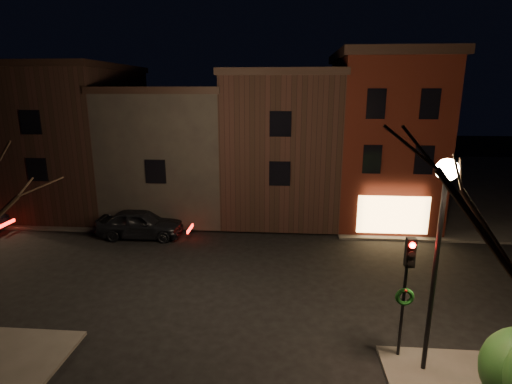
% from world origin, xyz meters
% --- Properties ---
extents(ground, '(120.00, 120.00, 0.00)m').
position_xyz_m(ground, '(0.00, 0.00, 0.00)').
color(ground, black).
rests_on(ground, ground).
extents(sidewalk_far_right, '(30.00, 30.00, 0.12)m').
position_xyz_m(sidewalk_far_right, '(20.00, 20.00, 0.06)').
color(sidewalk_far_right, '#2D2B28').
rests_on(sidewalk_far_right, ground).
extents(sidewalk_far_left, '(30.00, 30.00, 0.12)m').
position_xyz_m(sidewalk_far_left, '(-20.00, 20.00, 0.06)').
color(sidewalk_far_left, '#2D2B28').
rests_on(sidewalk_far_left, ground).
extents(corner_building, '(6.50, 8.50, 10.50)m').
position_xyz_m(corner_building, '(8.00, 9.47, 5.40)').
color(corner_building, '#43130C').
rests_on(corner_building, ground).
extents(row_building_a, '(7.30, 10.30, 9.40)m').
position_xyz_m(row_building_a, '(1.50, 10.50, 4.83)').
color(row_building_a, black).
rests_on(row_building_a, ground).
extents(row_building_b, '(7.80, 10.30, 8.40)m').
position_xyz_m(row_building_b, '(-5.75, 10.50, 4.33)').
color(row_building_b, black).
rests_on(row_building_b, ground).
extents(row_building_c, '(7.30, 10.30, 9.90)m').
position_xyz_m(row_building_c, '(-13.00, 10.50, 5.08)').
color(row_building_c, black).
rests_on(row_building_c, ground).
extents(street_lamp_near, '(0.60, 0.60, 6.48)m').
position_xyz_m(street_lamp_near, '(6.20, -6.00, 5.18)').
color(street_lamp_near, black).
rests_on(street_lamp_near, sidewalk_near_right).
extents(traffic_signal, '(0.58, 0.38, 4.05)m').
position_xyz_m(traffic_signal, '(5.60, -5.51, 2.81)').
color(traffic_signal, black).
rests_on(traffic_signal, sidewalk_near_right).
extents(parked_car_a, '(4.93, 2.07, 1.67)m').
position_xyz_m(parked_car_a, '(-6.50, 4.47, 0.83)').
color(parked_car_a, black).
rests_on(parked_car_a, ground).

